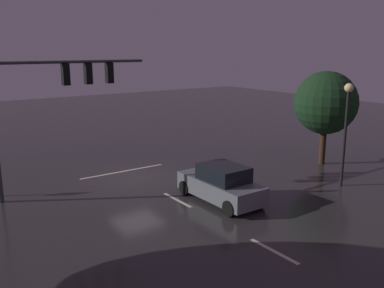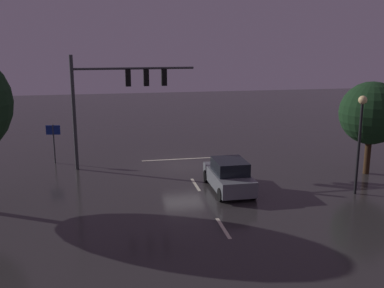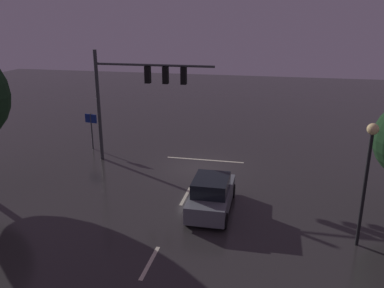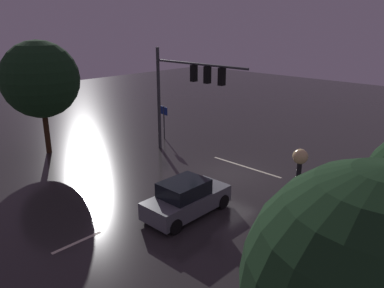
{
  "view_description": "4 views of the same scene",
  "coord_description": "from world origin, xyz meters",
  "px_view_note": "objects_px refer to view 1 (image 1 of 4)",
  "views": [
    {
      "loc": [
        9.78,
        19.03,
        6.73
      ],
      "look_at": [
        -0.68,
        4.19,
        2.57
      ],
      "focal_mm": 39.05,
      "sensor_mm": 36.0,
      "label": 1
    },
    {
      "loc": [
        4.72,
        27.46,
        7.88
      ],
      "look_at": [
        0.27,
        4.36,
        2.41
      ],
      "focal_mm": 42.52,
      "sensor_mm": 36.0,
      "label": 2
    },
    {
      "loc": [
        -4.32,
        22.45,
        8.94
      ],
      "look_at": [
        -0.23,
        3.53,
        2.7
      ],
      "focal_mm": 37.6,
      "sensor_mm": 36.0,
      "label": 3
    },
    {
      "loc": [
        -12.55,
        16.37,
        8.52
      ],
      "look_at": [
        -0.0,
        3.25,
        2.62
      ],
      "focal_mm": 35.22,
      "sensor_mm": 36.0,
      "label": 4
    }
  ],
  "objects_px": {
    "street_lamp_left_kerb": "(347,115)",
    "tree_left_far": "(326,103)",
    "traffic_signal_assembly": "(52,90)",
    "car_approaching": "(221,184)"
  },
  "relations": [
    {
      "from": "traffic_signal_assembly",
      "to": "car_approaching",
      "type": "bearing_deg",
      "value": 134.47
    },
    {
      "from": "traffic_signal_assembly",
      "to": "tree_left_far",
      "type": "distance_m",
      "value": 15.05
    },
    {
      "from": "traffic_signal_assembly",
      "to": "tree_left_far",
      "type": "height_order",
      "value": "traffic_signal_assembly"
    },
    {
      "from": "street_lamp_left_kerb",
      "to": "tree_left_far",
      "type": "distance_m",
      "value": 4.11
    },
    {
      "from": "street_lamp_left_kerb",
      "to": "tree_left_far",
      "type": "xyz_separation_m",
      "value": [
        -2.58,
        -3.2,
        0.07
      ]
    },
    {
      "from": "tree_left_far",
      "to": "street_lamp_left_kerb",
      "type": "bearing_deg",
      "value": 51.11
    },
    {
      "from": "car_approaching",
      "to": "street_lamp_left_kerb",
      "type": "height_order",
      "value": "street_lamp_left_kerb"
    },
    {
      "from": "traffic_signal_assembly",
      "to": "street_lamp_left_kerb",
      "type": "bearing_deg",
      "value": 147.95
    },
    {
      "from": "traffic_signal_assembly",
      "to": "street_lamp_left_kerb",
      "type": "xyz_separation_m",
      "value": [
        -11.82,
        7.4,
        -1.29
      ]
    },
    {
      "from": "street_lamp_left_kerb",
      "to": "tree_left_far",
      "type": "relative_size",
      "value": 0.93
    }
  ]
}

